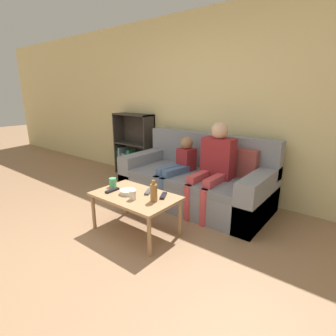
% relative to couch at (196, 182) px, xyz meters
% --- Properties ---
extents(ground_plane, '(22.00, 22.00, 0.00)m').
position_rel_couch_xyz_m(ground_plane, '(-0.14, -1.92, -0.30)').
color(ground_plane, '#997251').
extents(wall_back, '(12.00, 0.06, 2.60)m').
position_rel_couch_xyz_m(wall_back, '(-0.14, 0.56, 1.00)').
color(wall_back, beige).
rests_on(wall_back, ground_plane).
extents(couch, '(2.00, 0.95, 0.93)m').
position_rel_couch_xyz_m(couch, '(0.00, 0.00, 0.00)').
color(couch, gray).
rests_on(couch, ground_plane).
extents(bookshelf, '(0.79, 0.28, 1.12)m').
position_rel_couch_xyz_m(bookshelf, '(-1.64, 0.40, 0.13)').
color(bookshelf, '#332D28').
rests_on(bookshelf, ground_plane).
extents(coffee_table, '(0.92, 0.57, 0.43)m').
position_rel_couch_xyz_m(coffee_table, '(-0.08, -1.09, 0.09)').
color(coffee_table, '#A87F56').
rests_on(coffee_table, ground_plane).
extents(person_adult, '(0.40, 0.65, 1.14)m').
position_rel_couch_xyz_m(person_adult, '(0.32, -0.10, 0.37)').
color(person_adult, '#C6474C').
rests_on(person_adult, ground_plane).
extents(person_child, '(0.30, 0.67, 0.91)m').
position_rel_couch_xyz_m(person_child, '(-0.20, -0.17, 0.22)').
color(person_child, '#476693').
rests_on(person_child, ground_plane).
extents(cup_near, '(0.08, 0.08, 0.10)m').
position_rel_couch_xyz_m(cup_near, '(-0.46, -1.07, 0.19)').
color(cup_near, '#4CB77A').
rests_on(cup_near, coffee_table).
extents(cup_far, '(0.07, 0.07, 0.10)m').
position_rel_couch_xyz_m(cup_far, '(-0.01, -1.19, 0.18)').
color(cup_far, silver).
rests_on(cup_far, coffee_table).
extents(tv_remote_0, '(0.12, 0.17, 0.02)m').
position_rel_couch_xyz_m(tv_remote_0, '(-0.01, -0.95, 0.15)').
color(tv_remote_0, '#47474C').
rests_on(tv_remote_0, coffee_table).
extents(tv_remote_1, '(0.05, 0.17, 0.02)m').
position_rel_couch_xyz_m(tv_remote_1, '(-0.35, -1.17, 0.15)').
color(tv_remote_1, black).
rests_on(tv_remote_1, coffee_table).
extents(tv_remote_2, '(0.12, 0.17, 0.02)m').
position_rel_couch_xyz_m(tv_remote_2, '(0.19, -0.94, 0.15)').
color(tv_remote_2, black).
rests_on(tv_remote_2, coffee_table).
extents(snack_bowl, '(0.17, 0.17, 0.05)m').
position_rel_couch_xyz_m(snack_bowl, '(-0.16, -1.12, 0.16)').
color(snack_bowl, beige).
rests_on(snack_bowl, coffee_table).
extents(bottle, '(0.07, 0.07, 0.22)m').
position_rel_couch_xyz_m(bottle, '(0.19, -1.09, 0.23)').
color(bottle, olive).
rests_on(bottle, coffee_table).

